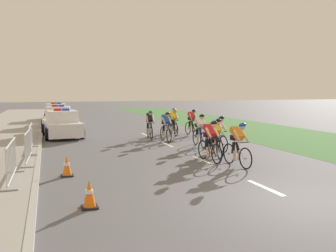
% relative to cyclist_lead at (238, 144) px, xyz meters
% --- Properties ---
extents(ground_plane, '(160.00, 160.00, 0.00)m').
position_rel_cyclist_lead_xyz_m(ground_plane, '(-0.65, -3.86, -0.79)').
color(ground_plane, '#56565B').
extents(kerb_edge, '(0.16, 60.00, 0.13)m').
position_rel_cyclist_lead_xyz_m(kerb_edge, '(-6.45, 10.14, -0.72)').
color(kerb_edge, '#9E9E99').
rests_on(kerb_edge, ground).
extents(grass_verge, '(7.00, 60.00, 0.01)m').
position_rel_cyclist_lead_xyz_m(grass_verge, '(7.00, 10.14, -0.78)').
color(grass_verge, '#3D7033').
rests_on(grass_verge, ground).
extents(lane_markings_centre, '(0.14, 17.60, 0.01)m').
position_rel_cyclist_lead_xyz_m(lane_markings_centre, '(-0.65, 1.41, -0.78)').
color(lane_markings_centre, white).
rests_on(lane_markings_centre, ground).
extents(cyclist_lead, '(0.43, 1.72, 1.56)m').
position_rel_cyclist_lead_xyz_m(cyclist_lead, '(0.00, 0.00, 0.00)').
color(cyclist_lead, black).
rests_on(cyclist_lead, ground).
extents(cyclist_second, '(0.44, 1.72, 1.56)m').
position_rel_cyclist_lead_xyz_m(cyclist_second, '(-0.54, 1.03, 0.00)').
color(cyclist_second, black).
rests_on(cyclist_second, ground).
extents(cyclist_third, '(0.45, 1.72, 1.56)m').
position_rel_cyclist_lead_xyz_m(cyclist_third, '(0.10, 1.82, 0.00)').
color(cyclist_third, black).
rests_on(cyclist_third, ground).
extents(cyclist_fourth, '(0.42, 1.72, 1.56)m').
position_rel_cyclist_lead_xyz_m(cyclist_fourth, '(0.81, 2.99, 0.00)').
color(cyclist_fourth, black).
rests_on(cyclist_fourth, ground).
extents(cyclist_fifth, '(0.43, 1.72, 1.56)m').
position_rel_cyclist_lead_xyz_m(cyclist_fifth, '(0.57, 4.39, 0.00)').
color(cyclist_fifth, black).
rests_on(cyclist_fifth, ground).
extents(cyclist_sixth, '(0.42, 1.72, 1.56)m').
position_rel_cyclist_lead_xyz_m(cyclist_sixth, '(-0.42, 6.35, 0.00)').
color(cyclist_sixth, black).
rests_on(cyclist_sixth, ground).
extents(cyclist_seventh, '(0.45, 1.72, 1.56)m').
position_rel_cyclist_lead_xyz_m(cyclist_seventh, '(-0.87, 7.76, 0.00)').
color(cyclist_seventh, black).
rests_on(cyclist_seventh, ground).
extents(cyclist_eighth, '(0.42, 1.72, 1.56)m').
position_rel_cyclist_lead_xyz_m(cyclist_eighth, '(0.85, 8.74, 0.00)').
color(cyclist_eighth, black).
rests_on(cyclist_eighth, ground).
extents(cyclist_ninth, '(0.42, 1.72, 1.56)m').
position_rel_cyclist_lead_xyz_m(cyclist_ninth, '(1.26, 9.97, 0.00)').
color(cyclist_ninth, black).
rests_on(cyclist_ninth, ground).
extents(cyclist_tenth, '(0.43, 1.72, 1.56)m').
position_rel_cyclist_lead_xyz_m(cyclist_tenth, '(1.81, 8.26, 0.00)').
color(cyclist_tenth, black).
rests_on(cyclist_tenth, ground).
extents(police_car_nearest, '(2.24, 4.52, 1.59)m').
position_rel_cyclist_lead_xyz_m(police_car_nearest, '(-5.32, 10.15, -0.11)').
color(police_car_nearest, white).
rests_on(police_car_nearest, ground).
extents(police_car_second, '(2.31, 4.55, 1.59)m').
position_rel_cyclist_lead_xyz_m(police_car_second, '(-5.33, 15.59, -0.11)').
color(police_car_second, silver).
rests_on(police_car_second, ground).
extents(police_car_third, '(2.06, 4.43, 1.59)m').
position_rel_cyclist_lead_xyz_m(police_car_third, '(-5.32, 21.02, -0.11)').
color(police_car_third, silver).
rests_on(police_car_third, ground).
extents(crowd_barrier_front, '(0.53, 2.32, 1.07)m').
position_rel_cyclist_lead_xyz_m(crowd_barrier_front, '(-7.06, -0.07, -0.14)').
color(crowd_barrier_front, '#B7BABF').
rests_on(crowd_barrier_front, sidewalk_slab).
extents(crowd_barrier_middle, '(0.58, 2.32, 1.07)m').
position_rel_cyclist_lead_xyz_m(crowd_barrier_middle, '(-6.76, 2.62, -0.14)').
color(crowd_barrier_middle, '#B7BABF').
rests_on(crowd_barrier_middle, sidewalk_slab).
extents(crowd_barrier_rear, '(0.51, 2.32, 1.07)m').
position_rel_cyclist_lead_xyz_m(crowd_barrier_rear, '(-6.76, 4.99, -0.14)').
color(crowd_barrier_rear, '#B7BABF').
rests_on(crowd_barrier_rear, sidewalk_slab).
extents(traffic_cone_near, '(0.36, 0.36, 0.64)m').
position_rel_cyclist_lead_xyz_m(traffic_cone_near, '(-5.58, 0.47, -0.48)').
color(traffic_cone_near, black).
rests_on(traffic_cone_near, ground).
extents(traffic_cone_mid, '(0.36, 0.36, 0.64)m').
position_rel_cyclist_lead_xyz_m(traffic_cone_mid, '(-5.28, -2.70, -0.48)').
color(traffic_cone_mid, black).
rests_on(traffic_cone_mid, ground).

